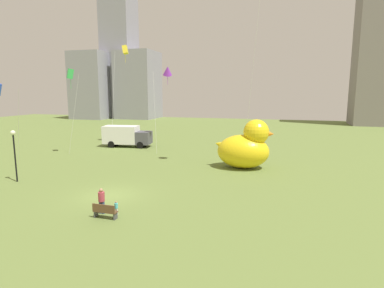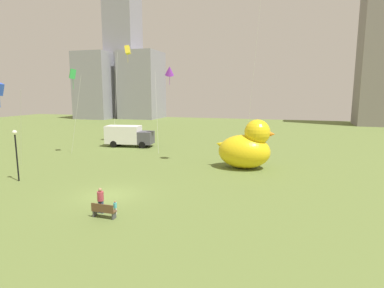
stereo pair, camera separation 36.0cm
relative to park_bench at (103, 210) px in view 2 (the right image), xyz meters
name	(u,v)px [view 2 (the right image)]	position (x,y,z in m)	size (l,w,h in m)	color
ground_plane	(109,195)	(-1.95, 3.79, -0.47)	(140.00, 140.00, 0.00)	olive
park_bench	(103,210)	(0.00, 0.00, 0.00)	(1.48, 0.48, 0.90)	brown
person_adult	(101,199)	(-0.60, 0.66, 0.41)	(0.39, 0.39, 1.60)	#38476B
person_child	(115,207)	(0.35, 0.73, 0.00)	(0.21, 0.21, 0.85)	silver
giant_inflatable_duck	(246,148)	(6.46, 15.02, 1.58)	(5.81, 3.73, 4.82)	yellow
lamppost	(16,145)	(-11.24, 4.92, 2.60)	(0.39, 0.39, 4.31)	black
box_truck	(128,136)	(-10.56, 23.00, 0.98)	(6.66, 3.08, 2.85)	white
city_skyline	(192,66)	(-14.43, 66.31, 13.78)	(82.17, 14.46, 36.60)	gray
kite_green	(73,74)	(-13.74, 16.10, 8.93)	(1.62, 1.58, 10.06)	silver
kite_yellow	(127,51)	(-11.48, 25.19, 12.59)	(2.82, 3.72, 13.81)	silver
kite_purple	(169,71)	(-4.01, 21.80, 9.51)	(3.05, 3.14, 10.74)	silver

